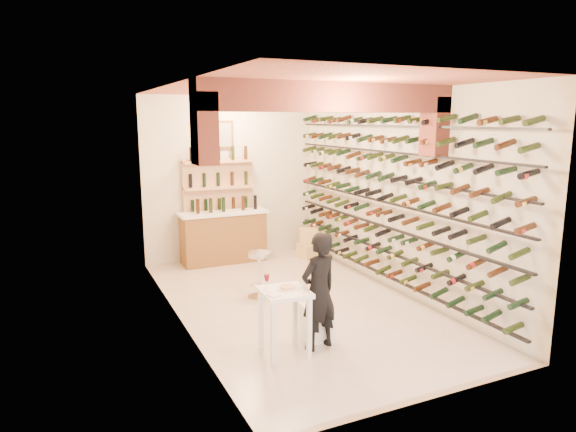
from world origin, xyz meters
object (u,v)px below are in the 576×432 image
object	(u,v)px
chrome_barstool	(260,272)
person	(319,291)
back_counter	(223,235)
white_stool	(316,322)
wine_rack	(383,196)
tasting_table	(284,302)
crate_lower	(312,250)

from	to	relation	value
chrome_barstool	person	bearing A→B (deg)	-89.96
back_counter	chrome_barstool	bearing A→B (deg)	-93.10
white_stool	chrome_barstool	distance (m)	1.72
wine_rack	back_counter	world-z (taller)	wine_rack
tasting_table	white_stool	distance (m)	0.72
chrome_barstool	wine_rack	bearing A→B (deg)	-12.89
back_counter	tasting_table	bearing A→B (deg)	-97.75
wine_rack	crate_lower	world-z (taller)	wine_rack
tasting_table	white_stool	size ratio (longest dim) A/B	2.15
back_counter	crate_lower	distance (m)	1.80
wine_rack	white_stool	bearing A→B (deg)	-145.90
wine_rack	tasting_table	size ratio (longest dim) A/B	5.93
crate_lower	wine_rack	bearing A→B (deg)	-86.59
white_stool	person	world-z (taller)	person
white_stool	person	xyz separation A→B (m)	(-0.10, -0.24, 0.50)
tasting_table	crate_lower	distance (m)	4.33
tasting_table	back_counter	bearing A→B (deg)	85.93
white_stool	crate_lower	bearing A→B (deg)	63.51
white_stool	crate_lower	size ratio (longest dim) A/B	0.88
chrome_barstool	crate_lower	distance (m)	2.54
back_counter	person	size ratio (longest dim) A/B	1.17
back_counter	white_stool	size ratio (longest dim) A/B	3.80
chrome_barstool	crate_lower	xyz separation A→B (m)	(1.82, 1.75, -0.28)
back_counter	white_stool	world-z (taller)	back_counter
person	chrome_barstool	xyz separation A→B (m)	(-0.00, 1.94, -0.30)
chrome_barstool	back_counter	bearing A→B (deg)	86.90
white_stool	back_counter	bearing A→B (deg)	89.68
tasting_table	person	xyz separation A→B (m)	(0.44, -0.03, 0.07)
person	white_stool	bearing A→B (deg)	-127.69
tasting_table	wine_rack	bearing A→B (deg)	35.10
wine_rack	person	world-z (taller)	wine_rack
wine_rack	white_stool	distance (m)	2.60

